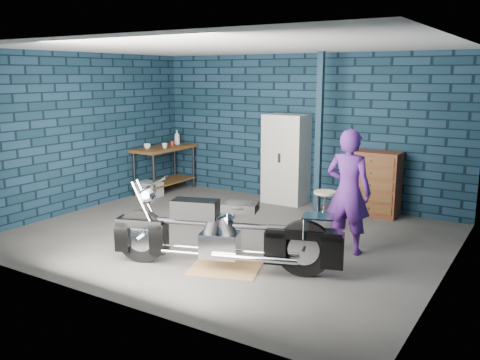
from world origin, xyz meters
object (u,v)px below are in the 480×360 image
(locker, at_px, (286,159))
(person, at_px, (348,192))
(workbench, at_px, (165,169))
(tool_chest, at_px, (374,184))
(motorcycle, at_px, (225,227))
(storage_bin, at_px, (150,189))
(shop_stool, at_px, (325,211))

(locker, bearing_deg, person, -45.79)
(workbench, height_order, tool_chest, tool_chest)
(motorcycle, distance_m, tool_chest, 3.43)
(workbench, height_order, motorcycle, motorcycle)
(motorcycle, height_order, storage_bin, motorcycle)
(storage_bin, distance_m, shop_stool, 3.76)
(storage_bin, bearing_deg, person, -12.74)
(locker, xyz_separation_m, tool_chest, (1.65, 0.00, -0.27))
(locker, relative_size, tool_chest, 1.50)
(shop_stool, bearing_deg, storage_bin, 176.15)
(person, xyz_separation_m, tool_chest, (-0.26, 1.97, -0.28))
(workbench, height_order, person, person)
(motorcycle, xyz_separation_m, person, (1.03, 1.37, 0.30))
(person, height_order, storage_bin, person)
(storage_bin, relative_size, shop_stool, 0.74)
(motorcycle, bearing_deg, shop_stool, 60.09)
(tool_chest, bearing_deg, workbench, -173.37)
(person, xyz_separation_m, storage_bin, (-4.37, 0.99, -0.68))
(motorcycle, relative_size, locker, 1.48)
(workbench, bearing_deg, motorcycle, -40.44)
(workbench, bearing_deg, shop_stool, -11.29)
(workbench, xyz_separation_m, tool_chest, (4.13, 0.48, 0.09))
(storage_bin, xyz_separation_m, tool_chest, (4.11, 0.98, 0.40))
(locker, bearing_deg, tool_chest, 0.00)
(motorcycle, height_order, tool_chest, tool_chest)
(motorcycle, relative_size, person, 1.46)
(storage_bin, height_order, locker, locker)
(locker, distance_m, shop_stool, 1.86)
(tool_chest, bearing_deg, locker, 180.00)
(storage_bin, height_order, shop_stool, shop_stool)
(locker, bearing_deg, motorcycle, -75.24)
(motorcycle, bearing_deg, person, 34.12)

